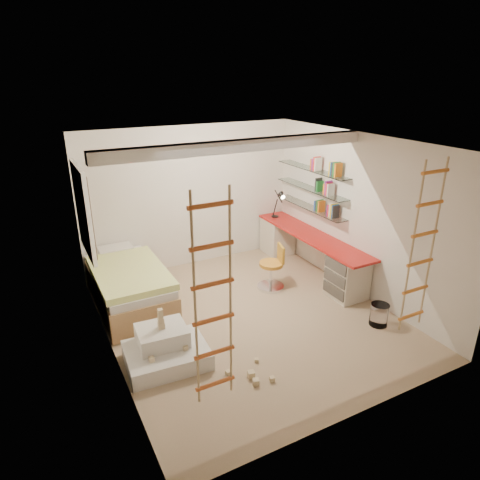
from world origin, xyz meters
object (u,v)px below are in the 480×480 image
desk (309,252)px  swivel_chair (272,273)px  play_platform (165,350)px  bed (129,285)px

desk → swivel_chair: bearing=-166.9°
desk → swivel_chair: size_ratio=3.62×
play_platform → desk: bearing=22.1°
desk → bed: (-3.20, 0.36, -0.07)m
swivel_chair → play_platform: 2.49m
swivel_chair → bed: bearing=165.8°
desk → play_platform: bearing=-157.9°
desk → play_platform: size_ratio=2.65×
swivel_chair → play_platform: (-2.24, -1.07, -0.11)m
desk → bed: bearing=173.5°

